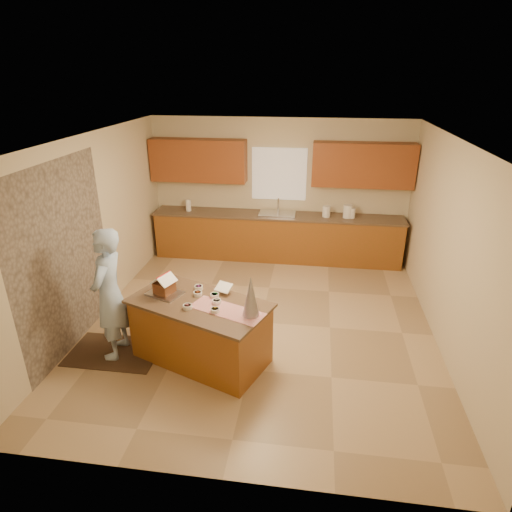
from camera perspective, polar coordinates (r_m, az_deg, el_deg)
name	(u,v)px	position (r m, az deg, el deg)	size (l,w,h in m)	color
floor	(261,322)	(6.59, 0.63, -8.74)	(5.50, 5.50, 0.00)	tan
ceiling	(262,139)	(5.64, 0.75, 15.18)	(5.50, 5.50, 0.00)	silver
wall_back	(279,189)	(8.59, 3.06, 8.84)	(5.50, 5.50, 0.00)	beige
wall_front	(217,361)	(3.59, -5.11, -13.61)	(5.50, 5.50, 0.00)	beige
wall_left	(91,230)	(6.75, -20.90, 3.18)	(5.50, 5.50, 0.00)	beige
wall_right	(450,248)	(6.21, 24.23, 0.91)	(5.50, 5.50, 0.00)	beige
stone_accent	(64,259)	(6.14, -24.00, -0.31)	(2.50, 2.50, 0.00)	gray
window_curtain	(279,174)	(8.49, 3.09, 10.74)	(1.05, 0.03, 1.00)	white
back_counter_base	(277,238)	(8.58, 2.75, 2.45)	(4.80, 0.60, 0.88)	brown
back_counter_top	(277,215)	(8.43, 2.81, 5.37)	(4.85, 0.63, 0.04)	brown
upper_cabinet_left	(198,160)	(8.56, -7.60, 12.40)	(1.85, 0.35, 0.80)	brown
upper_cabinet_right	(363,165)	(8.31, 13.96, 11.58)	(1.85, 0.35, 0.80)	brown
sink	(277,216)	(8.43, 2.81, 5.30)	(0.70, 0.45, 0.12)	silver
faucet	(278,205)	(8.55, 2.95, 6.76)	(0.03, 0.03, 0.28)	silver
island_base	(201,332)	(5.67, -7.29, -9.94)	(1.66, 0.83, 0.81)	brown
island_top	(199,303)	(5.45, -7.51, -6.21)	(1.73, 0.90, 0.04)	brown
table_runner	(227,310)	(5.23, -3.84, -7.16)	(0.92, 0.33, 0.01)	#A00B12
baking_tray	(165,293)	(5.70, -11.92, -4.82)	(0.42, 0.31, 0.02)	silver
cookbook	(224,287)	(5.58, -4.28, -4.14)	(0.20, 0.02, 0.17)	white
tinsel_tree	(251,296)	(5.00, -0.69, -5.34)	(0.20, 0.20, 0.51)	silver
rug	(115,352)	(6.26, -18.14, -11.94)	(1.19, 0.78, 0.01)	black
boy	(109,294)	(5.79, -18.77, -4.82)	(0.64, 0.42, 1.76)	#A3C1E8
canister_a	(326,211)	(8.37, 9.27, 5.83)	(0.15, 0.15, 0.21)	white
canister_b	(348,211)	(8.38, 12.00, 5.79)	(0.17, 0.17, 0.25)	white
canister_c	(352,213)	(8.39, 12.52, 5.57)	(0.13, 0.13, 0.19)	white
paper_towel	(188,205)	(8.72, -8.92, 6.64)	(0.10, 0.10, 0.23)	white
gingerbread_house	(164,286)	(5.65, -12.01, -3.85)	(0.33, 0.33, 0.26)	#5E2B18
candy_bowls	(205,299)	(5.45, -6.75, -5.65)	(0.46, 0.65, 0.05)	white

